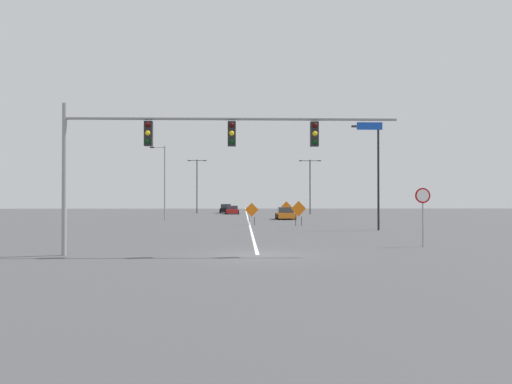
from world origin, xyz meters
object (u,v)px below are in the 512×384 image
at_px(construction_sign_right_shoulder, 252,211).
at_px(traffic_signal_assembly, 190,141).
at_px(street_lamp_near_right, 164,179).
at_px(construction_sign_left_shoulder, 299,210).
at_px(car_black_passing, 226,209).
at_px(car_orange_far, 285,214).
at_px(car_red_approaching, 232,210).
at_px(street_lamp_mid_right, 197,182).
at_px(stop_sign, 423,205).
at_px(construction_sign_right_lane, 286,207).
at_px(street_lamp_near_left, 376,171).
at_px(street_lamp_far_left, 310,182).

bearing_deg(construction_sign_right_shoulder, traffic_signal_assembly, -97.23).
relative_size(street_lamp_near_right, construction_sign_left_shoulder, 3.73).
relative_size(car_black_passing, car_orange_far, 0.97).
xyz_separation_m(traffic_signal_assembly, car_black_passing, (-0.49, 62.88, -4.14)).
bearing_deg(car_orange_far, street_lamp_near_right, -170.97).
bearing_deg(car_black_passing, car_red_approaching, -77.50).
bearing_deg(traffic_signal_assembly, street_lamp_mid_right, 94.74).
distance_m(traffic_signal_assembly, stop_sign, 12.00).
relative_size(traffic_signal_assembly, car_red_approaching, 3.13).
xyz_separation_m(construction_sign_right_lane, car_red_approaching, (-7.03, 14.83, -0.67)).
distance_m(street_lamp_near_left, construction_sign_right_lane, 26.55).
height_order(street_lamp_far_left, construction_sign_left_shoulder, street_lamp_far_left).
height_order(street_lamp_far_left, car_orange_far, street_lamp_far_left).
relative_size(street_lamp_near_left, construction_sign_left_shoulder, 3.65).
relative_size(stop_sign, construction_sign_right_lane, 1.43).
relative_size(street_lamp_near_right, street_lamp_mid_right, 0.94).
height_order(stop_sign, car_red_approaching, stop_sign).
height_order(construction_sign_right_lane, car_orange_far, construction_sign_right_lane).
height_order(stop_sign, construction_sign_right_shoulder, stop_sign).
xyz_separation_m(traffic_signal_assembly, car_orange_far, (7.16, 37.27, -4.17)).
height_order(street_lamp_near_left, construction_sign_right_shoulder, street_lamp_near_left).
xyz_separation_m(street_lamp_far_left, construction_sign_right_shoulder, (-9.37, -31.80, -3.57)).
bearing_deg(car_black_passing, construction_sign_left_shoulder, -78.96).
bearing_deg(construction_sign_right_lane, car_black_passing, 112.16).
xyz_separation_m(construction_sign_right_shoulder, car_black_passing, (-3.55, 38.79, -0.59)).
bearing_deg(street_lamp_mid_right, stop_sign, -74.36).
height_order(car_black_passing, car_orange_far, car_black_passing).
relative_size(street_lamp_near_right, construction_sign_right_shoulder, 4.06).
xyz_separation_m(street_lamp_far_left, car_orange_far, (-5.26, -18.62, -4.19)).
bearing_deg(street_lamp_far_left, street_lamp_near_right, -132.23).
relative_size(stop_sign, street_lamp_mid_right, 0.34).
bearing_deg(construction_sign_right_shoulder, construction_sign_right_lane, 75.92).
bearing_deg(street_lamp_near_left, street_lamp_mid_right, 111.26).
relative_size(stop_sign, street_lamp_near_right, 0.36).
distance_m(street_lamp_mid_right, car_red_approaching, 8.30).
xyz_separation_m(street_lamp_mid_right, street_lamp_near_left, (17.41, -44.76, -0.61)).
bearing_deg(street_lamp_far_left, construction_sign_right_shoulder, -106.42).
relative_size(street_lamp_mid_right, construction_sign_right_shoulder, 4.30).
bearing_deg(car_black_passing, car_orange_far, -73.35).
bearing_deg(car_black_passing, street_lamp_near_right, -102.07).
bearing_deg(traffic_signal_assembly, street_lamp_far_left, 77.46).
relative_size(construction_sign_left_shoulder, car_black_passing, 0.52).
xyz_separation_m(stop_sign, street_lamp_far_left, (1.26, 52.46, 2.80)).
xyz_separation_m(street_lamp_far_left, street_lamp_near_left, (-0.11, -39.14, -0.42)).
bearing_deg(construction_sign_right_shoulder, street_lamp_near_right, 130.73).
xyz_separation_m(street_lamp_mid_right, construction_sign_right_shoulder, (8.16, -37.41, -3.76)).
distance_m(construction_sign_right_lane, car_black_passing, 21.79).
xyz_separation_m(stop_sign, street_lamp_mid_right, (-16.26, 58.07, 2.98)).
bearing_deg(street_lamp_near_right, street_lamp_near_left, -44.41).
xyz_separation_m(stop_sign, street_lamp_near_left, (1.15, 13.32, 2.37)).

